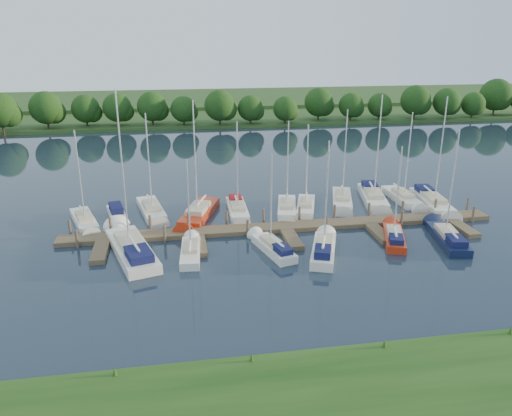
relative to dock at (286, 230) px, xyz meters
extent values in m
plane|color=#1A2435|center=(0.00, -7.31, -0.20)|extent=(260.00, 260.00, 0.00)
cube|color=#194012|center=(0.00, -23.31, 0.05)|extent=(90.00, 10.00, 0.50)
cube|color=brown|center=(0.00, 0.69, 0.00)|extent=(40.00, 2.00, 0.40)
cube|color=brown|center=(-16.00, -2.31, 0.00)|extent=(1.20, 4.00, 0.40)
cube|color=brown|center=(-8.00, -2.31, 0.00)|extent=(1.20, 4.00, 0.40)
cube|color=brown|center=(0.00, -2.31, 0.00)|extent=(1.20, 4.00, 0.40)
cube|color=brown|center=(8.00, -2.31, 0.00)|extent=(1.20, 4.00, 0.40)
cube|color=brown|center=(16.00, -2.31, 0.00)|extent=(1.20, 4.00, 0.40)
cylinder|color=#473D33|center=(-19.00, 1.99, 0.40)|extent=(0.24, 0.24, 2.00)
cylinder|color=#473D33|center=(-15.55, 1.99, 0.40)|extent=(0.24, 0.24, 2.00)
cylinder|color=#473D33|center=(-12.09, 1.99, 0.40)|extent=(0.24, 0.24, 2.00)
cylinder|color=#473D33|center=(-8.64, 1.99, 0.40)|extent=(0.24, 0.24, 2.00)
cylinder|color=#473D33|center=(-5.18, 1.99, 0.40)|extent=(0.24, 0.24, 2.00)
cylinder|color=#473D33|center=(-1.73, 1.99, 0.40)|extent=(0.24, 0.24, 2.00)
cylinder|color=#473D33|center=(1.73, 1.99, 0.40)|extent=(0.24, 0.24, 2.00)
cylinder|color=#473D33|center=(5.18, 1.99, 0.40)|extent=(0.24, 0.24, 2.00)
cylinder|color=#473D33|center=(8.64, 1.99, 0.40)|extent=(0.24, 0.24, 2.00)
cylinder|color=#473D33|center=(12.09, 1.99, 0.40)|extent=(0.24, 0.24, 2.00)
cylinder|color=#473D33|center=(15.55, 1.99, 0.40)|extent=(0.24, 0.24, 2.00)
cylinder|color=#473D33|center=(19.00, 1.99, 0.40)|extent=(0.24, 0.24, 2.00)
cylinder|color=#473D33|center=(-18.00, -0.61, 0.40)|extent=(0.24, 0.24, 2.00)
cylinder|color=#473D33|center=(-10.80, -0.61, 0.40)|extent=(0.24, 0.24, 2.00)
cylinder|color=#473D33|center=(-3.60, -0.61, 0.40)|extent=(0.24, 0.24, 2.00)
cylinder|color=#473D33|center=(3.60, -0.61, 0.40)|extent=(0.24, 0.24, 2.00)
cylinder|color=#473D33|center=(10.80, -0.61, 0.40)|extent=(0.24, 0.24, 2.00)
cylinder|color=#473D33|center=(18.00, -0.61, 0.40)|extent=(0.24, 0.24, 2.00)
cube|color=#24451A|center=(0.00, 67.69, 0.10)|extent=(180.00, 30.00, 0.60)
cube|color=#375826|center=(0.00, 92.69, 0.50)|extent=(220.00, 40.00, 1.40)
cylinder|color=#38281C|center=(-38.59, 53.79, 0.86)|extent=(0.36, 0.36, 2.13)
sphere|color=#18370F|center=(-38.59, 53.79, 3.47)|extent=(4.97, 4.97, 4.97)
sphere|color=#18370F|center=(-37.52, 53.99, 2.76)|extent=(3.55, 3.55, 3.55)
cylinder|color=#38281C|center=(-31.08, 53.60, 0.85)|extent=(0.36, 0.36, 2.11)
sphere|color=#18370F|center=(-31.08, 53.60, 3.43)|extent=(4.92, 4.92, 4.92)
sphere|color=#18370F|center=(-30.03, 53.80, 2.73)|extent=(3.51, 3.51, 3.51)
cylinder|color=#38281C|center=(-24.75, 54.12, 0.86)|extent=(0.36, 0.36, 2.13)
sphere|color=#18370F|center=(-24.75, 54.12, 3.47)|extent=(4.97, 4.97, 4.97)
sphere|color=#18370F|center=(-23.69, 54.32, 2.76)|extent=(3.55, 3.55, 3.55)
cylinder|color=#38281C|center=(-20.29, 55.44, 0.99)|extent=(0.36, 0.36, 2.38)
sphere|color=#18370F|center=(-20.29, 55.44, 3.89)|extent=(5.54, 5.54, 5.54)
sphere|color=#18370F|center=(-19.10, 55.64, 3.10)|extent=(3.96, 3.96, 3.96)
cylinder|color=#38281C|center=(-12.42, 55.15, 1.03)|extent=(0.36, 0.36, 2.47)
sphere|color=#18370F|center=(-12.42, 55.15, 4.05)|extent=(5.76, 5.76, 5.76)
sphere|color=#18370F|center=(-11.18, 55.35, 3.23)|extent=(4.12, 4.12, 4.12)
cylinder|color=#38281C|center=(-5.18, 53.77, 0.92)|extent=(0.36, 0.36, 2.23)
sphere|color=#18370F|center=(-5.18, 53.77, 3.65)|extent=(5.21, 5.21, 5.21)
sphere|color=#18370F|center=(-4.07, 53.97, 2.90)|extent=(3.72, 3.72, 3.72)
cylinder|color=#38281C|center=(1.03, 54.08, 0.93)|extent=(0.36, 0.36, 2.25)
sphere|color=#18370F|center=(1.03, 54.08, 3.68)|extent=(5.26, 5.26, 5.26)
sphere|color=#18370F|center=(2.16, 54.28, 2.93)|extent=(3.76, 3.76, 3.76)
cylinder|color=#38281C|center=(7.08, 54.39, 0.83)|extent=(0.36, 0.36, 2.06)
sphere|color=#18370F|center=(7.08, 54.39, 3.34)|extent=(4.80, 4.80, 4.80)
sphere|color=#18370F|center=(8.10, 54.59, 2.65)|extent=(3.43, 3.43, 3.43)
cylinder|color=#38281C|center=(12.89, 53.11, 0.90)|extent=(0.36, 0.36, 2.20)
sphere|color=#18370F|center=(12.89, 53.11, 3.59)|extent=(5.14, 5.14, 5.14)
sphere|color=#18370F|center=(13.99, 53.31, 2.86)|extent=(3.67, 3.67, 3.67)
cylinder|color=#38281C|center=(18.54, 54.88, 0.82)|extent=(0.36, 0.36, 2.03)
sphere|color=#18370F|center=(18.54, 54.88, 3.30)|extent=(4.75, 4.75, 4.75)
sphere|color=#18370F|center=(19.55, 55.08, 2.62)|extent=(3.39, 3.39, 3.39)
cylinder|color=#38281C|center=(25.15, 53.11, 0.87)|extent=(0.36, 0.36, 2.13)
sphere|color=#18370F|center=(25.15, 53.11, 3.47)|extent=(4.97, 4.97, 4.97)
sphere|color=#18370F|center=(26.22, 53.31, 2.76)|extent=(3.55, 3.55, 3.55)
cylinder|color=#38281C|center=(30.99, 52.78, 1.06)|extent=(0.36, 0.36, 2.52)
sphere|color=#18370F|center=(30.99, 52.78, 4.14)|extent=(5.88, 5.88, 5.88)
sphere|color=#18370F|center=(32.25, 52.98, 3.30)|extent=(4.20, 4.20, 4.20)
cylinder|color=#38281C|center=(38.91, 54.69, 1.05)|extent=(0.36, 0.36, 2.49)
sphere|color=#18370F|center=(38.91, 54.69, 4.09)|extent=(5.82, 5.82, 5.82)
sphere|color=#18370F|center=(40.15, 54.89, 3.26)|extent=(4.16, 4.16, 4.16)
cylinder|color=#38281C|center=(44.51, 53.18, 0.99)|extent=(0.36, 0.36, 2.38)
sphere|color=#18370F|center=(44.51, 53.18, 3.89)|extent=(5.55, 5.55, 5.55)
sphere|color=#18370F|center=(45.70, 53.38, 3.10)|extent=(3.96, 3.96, 3.96)
cylinder|color=#38281C|center=(50.93, 52.90, 1.15)|extent=(0.36, 0.36, 2.71)
sphere|color=#18370F|center=(50.93, 52.90, 4.46)|extent=(6.32, 6.32, 6.32)
sphere|color=#18370F|center=(52.28, 53.10, 3.56)|extent=(4.51, 4.51, 4.51)
cylinder|color=#38281C|center=(56.88, 55.26, 1.17)|extent=(0.36, 0.36, 2.74)
sphere|color=#18370F|center=(56.88, 55.26, 4.53)|extent=(6.40, 6.40, 6.40)
sphere|color=#18370F|center=(58.25, 55.46, 3.61)|extent=(4.57, 4.57, 4.57)
cube|color=white|center=(-18.36, 5.34, -0.05)|extent=(3.53, 6.41, 0.98)
cone|color=white|center=(-17.42, 2.40, -0.05)|extent=(1.48, 2.32, 0.86)
cube|color=beige|center=(-18.27, 5.04, 0.55)|extent=(2.08, 3.04, 0.44)
cylinder|color=silver|center=(-18.17, 4.75, 4.59)|extent=(0.12, 0.12, 8.33)
cylinder|color=silver|center=(-18.55, 5.92, 0.91)|extent=(0.94, 2.68, 0.10)
cylinder|color=white|center=(-18.55, 5.92, 0.91)|extent=(0.94, 2.41, 0.20)
cube|color=white|center=(-15.49, 6.63, -0.05)|extent=(2.35, 4.53, 0.89)
cone|color=white|center=(-15.01, 4.52, -0.05)|extent=(0.98, 1.42, 0.71)
cube|color=#121642|center=(-15.49, 6.63, 0.65)|extent=(1.64, 2.57, 0.80)
cube|color=white|center=(-12.19, 7.36, -0.05)|extent=(3.26, 7.17, 1.05)
cone|color=white|center=(-11.50, 3.96, -0.05)|extent=(1.43, 2.57, 0.97)
cube|color=beige|center=(-12.12, 7.02, 0.61)|extent=(2.04, 3.34, 0.48)
cylinder|color=silver|center=(-12.05, 6.68, 5.14)|extent=(0.12, 0.12, 9.34)
cylinder|color=silver|center=(-12.32, 8.03, 1.00)|extent=(0.71, 3.07, 0.10)
cylinder|color=white|center=(-12.32, 8.03, 1.00)|extent=(0.74, 2.75, 0.20)
cube|color=#B32A10|center=(-7.46, 5.39, -0.05)|extent=(4.61, 8.11, 1.24)
cone|color=#B32A10|center=(-8.73, 1.69, -0.05)|extent=(1.92, 2.94, 1.10)
cube|color=beige|center=(-7.59, 5.02, 0.75)|extent=(2.69, 3.86, 0.56)
cylinder|color=silver|center=(-7.71, 4.65, 5.87)|extent=(0.12, 0.12, 10.56)
cylinder|color=silver|center=(-7.21, 6.13, 1.20)|extent=(1.24, 3.36, 0.10)
cylinder|color=white|center=(-7.21, 6.13, 1.20)|extent=(1.20, 3.02, 0.20)
cube|color=white|center=(-3.66, 5.93, -0.05)|extent=(1.96, 6.43, 0.99)
cone|color=white|center=(-3.74, 2.74, -0.05)|extent=(0.95, 2.26, 0.89)
cube|color=beige|center=(-3.66, 5.61, 0.56)|extent=(1.42, 2.91, 0.45)
cube|color=maroon|center=(-3.61, 7.72, 0.65)|extent=(1.30, 1.95, 0.49)
cylinder|color=silver|center=(-3.67, 5.30, 4.74)|extent=(0.12, 0.12, 8.61)
cylinder|color=silver|center=(-3.64, 6.57, 0.92)|extent=(0.18, 2.87, 0.10)
cylinder|color=white|center=(-3.64, 6.57, 0.92)|extent=(0.27, 2.56, 0.20)
cube|color=white|center=(1.37, 5.65, -0.05)|extent=(3.15, 6.53, 1.03)
cone|color=white|center=(0.65, 2.59, -0.05)|extent=(1.36, 2.35, 0.88)
cube|color=beige|center=(1.30, 5.35, 0.60)|extent=(1.93, 3.06, 0.47)
cylinder|color=silver|center=(1.22, 5.04, 4.71)|extent=(0.12, 0.12, 8.49)
cylinder|color=silver|center=(1.51, 6.27, 0.97)|extent=(0.74, 2.78, 0.10)
cylinder|color=white|center=(1.51, 6.27, 0.97)|extent=(0.77, 2.50, 0.20)
cube|color=white|center=(3.37, 5.72, -0.05)|extent=(3.41, 6.27, 1.01)
cone|color=white|center=(2.48, 2.83, -0.05)|extent=(1.43, 2.27, 0.85)
cube|color=beige|center=(3.28, 5.43, 0.58)|extent=(2.02, 2.97, 0.46)
cylinder|color=silver|center=(3.19, 5.14, 4.52)|extent=(0.12, 0.12, 8.15)
cylinder|color=silver|center=(3.55, 6.29, 0.95)|extent=(0.90, 2.62, 0.10)
cylinder|color=white|center=(3.55, 6.29, 0.95)|extent=(0.91, 2.37, 0.20)
cube|color=white|center=(7.75, 7.25, -0.05)|extent=(3.85, 7.09, 1.05)
cone|color=white|center=(6.74, 3.99, -0.05)|extent=(1.62, 2.57, 0.96)
cube|color=beige|center=(7.65, 6.93, 0.61)|extent=(2.28, 3.36, 0.48)
cylinder|color=silver|center=(7.55, 6.60, 5.08)|extent=(0.12, 0.12, 9.22)
cylinder|color=silver|center=(7.96, 7.91, 0.99)|extent=(1.01, 2.97, 0.10)
cylinder|color=white|center=(7.96, 7.91, 0.99)|extent=(1.00, 2.67, 0.20)
cube|color=white|center=(11.27, 7.42, -0.05)|extent=(3.84, 8.10, 1.14)
cone|color=white|center=(10.42, 3.61, -0.05)|extent=(1.66, 2.91, 1.09)
cube|color=beige|center=(11.18, 7.04, 0.68)|extent=(2.37, 3.79, 0.52)
cube|color=#121642|center=(11.74, 9.56, 0.78)|extent=(2.00, 2.62, 0.57)
cylinder|color=silver|center=(11.10, 6.66, 5.80)|extent=(0.12, 0.12, 10.54)
cylinder|color=silver|center=(11.44, 8.19, 1.09)|extent=(0.86, 3.45, 0.10)
cylinder|color=white|center=(11.44, 8.19, 1.09)|extent=(0.88, 3.09, 0.20)
cube|color=white|center=(14.27, 6.85, -0.05)|extent=(1.84, 6.54, 1.10)
cone|color=white|center=(14.27, 3.58, -0.05)|extent=(0.92, 2.29, 0.92)
cube|color=beige|center=(14.27, 6.52, 0.65)|extent=(1.38, 2.94, 0.50)
cylinder|color=silver|center=(14.27, 6.19, 4.91)|extent=(0.12, 0.12, 8.83)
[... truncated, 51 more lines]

